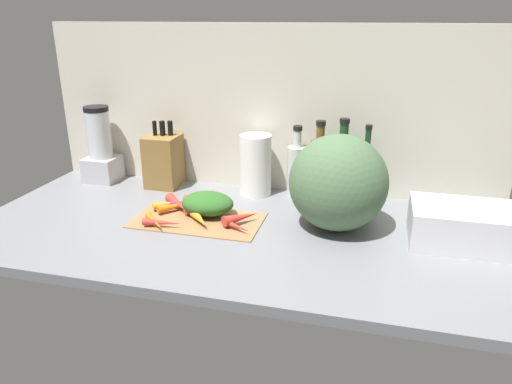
{
  "coord_description": "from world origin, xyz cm",
  "views": [
    {
      "loc": [
        38.64,
        -129.68,
        62.69
      ],
      "look_at": [
        5.34,
        -0.29,
        12.3
      ],
      "focal_mm": 33.18,
      "sensor_mm": 36.0,
      "label": 1
    }
  ],
  "objects": [
    {
      "name": "bottle_1",
      "position": [
        20.62,
        28.65,
        12.04
      ],
      "size": [
        6.15,
        6.15,
        28.91
      ],
      "color": "brown",
      "rests_on": "ground_plane"
    },
    {
      "name": "blender_appliance",
      "position": [
        -65.52,
        29.34,
        12.88
      ],
      "size": [
        12.34,
        12.34,
        29.73
      ],
      "color": "#B2B2B7",
      "rests_on": "ground_plane"
    },
    {
      "name": "dish_rack",
      "position": [
        65.59,
        5.04,
        5.64
      ],
      "size": [
        29.57,
        20.25,
        11.27
      ],
      "primitive_type": "cube",
      "color": "silver",
      "rests_on": "ground_plane"
    },
    {
      "name": "bottle_3",
      "position": [
        36.53,
        30.24,
        10.56
      ],
      "size": [
        5.65,
        5.65,
        28.05
      ],
      "color": "#19421E",
      "rests_on": "ground_plane"
    },
    {
      "name": "carrot_6",
      "position": [
        -14.7,
        10.2,
        1.86
      ],
      "size": [
        8.93,
        9.71,
        2.13
      ],
      "primitive_type": "cone",
      "rotation": [
        0.0,
        1.57,
        -0.85
      ],
      "color": "red",
      "rests_on": "cutting_board"
    },
    {
      "name": "carrot_8",
      "position": [
        -16.31,
        6.77,
        2.31
      ],
      "size": [
        8.68,
        9.73,
        3.01
      ],
      "primitive_type": "cone",
      "rotation": [
        0.0,
        1.57,
        0.89
      ],
      "color": "red",
      "rests_on": "cutting_board"
    },
    {
      "name": "carrot_3",
      "position": [
        -26.82,
        7.77,
        2.06
      ],
      "size": [
        10.88,
        9.9,
        2.52
      ],
      "primitive_type": "cone",
      "rotation": [
        0.0,
        1.57,
        0.71
      ],
      "color": "orange",
      "rests_on": "cutting_board"
    },
    {
      "name": "bottle_2",
      "position": [
        28.59,
        27.62,
        12.79
      ],
      "size": [
        6.16,
        6.16,
        30.32
      ],
      "color": "#19421E",
      "rests_on": "ground_plane"
    },
    {
      "name": "bottle_0",
      "position": [
        12.13,
        32.43,
        10.03
      ],
      "size": [
        6.83,
        6.83,
        25.89
      ],
      "color": "silver",
      "rests_on": "ground_plane"
    },
    {
      "name": "carrot_0",
      "position": [
        -24.23,
        7.48,
        2.56
      ],
      "size": [
        12.01,
        11.65,
        3.53
      ],
      "primitive_type": "cone",
      "rotation": [
        0.0,
        1.57,
        -0.76
      ],
      "color": "red",
      "rests_on": "cutting_board"
    },
    {
      "name": "carrot_11",
      "position": [
        -22.81,
        -7.26,
        2.02
      ],
      "size": [
        12.78,
        3.81,
        2.43
      ],
      "primitive_type": "cone",
      "rotation": [
        0.0,
        1.57,
        0.11
      ],
      "color": "red",
      "rests_on": "cutting_board"
    },
    {
      "name": "carrot_1",
      "position": [
        0.09,
        -3.84,
        1.89
      ],
      "size": [
        10.84,
        7.22,
        2.17
      ],
      "primitive_type": "cone",
      "rotation": [
        0.0,
        1.57,
        -0.5
      ],
      "color": "red",
      "rests_on": "cutting_board"
    },
    {
      "name": "carrot_9",
      "position": [
        -18.48,
        10.87,
        1.9
      ],
      "size": [
        12.66,
        9.69,
        2.19
      ],
      "primitive_type": "cone",
      "rotation": [
        0.0,
        1.57,
        -0.6
      ],
      "color": "red",
      "rests_on": "cutting_board"
    },
    {
      "name": "carrot_4",
      "position": [
        -12.35,
        -2.47,
        2.37
      ],
      "size": [
        9.4,
        10.51,
        3.13
      ],
      "primitive_type": "cone",
      "rotation": [
        0.0,
        1.57,
        -0.88
      ],
      "color": "orange",
      "rests_on": "cutting_board"
    },
    {
      "name": "knife_block",
      "position": [
        -38.9,
        29.57,
        10.13
      ],
      "size": [
        12.08,
        12.95,
        25.3
      ],
      "color": "olive",
      "rests_on": "ground_plane"
    },
    {
      "name": "carrot_greens_pile",
      "position": [
        -12.59,
        5.61,
        4.47
      ],
      "size": [
        17.35,
        13.34,
        7.34
      ],
      "primitive_type": "ellipsoid",
      "color": "#2D6023",
      "rests_on": "cutting_board"
    },
    {
      "name": "wall_back",
      "position": [
        0.0,
        38.5,
        30.0
      ],
      "size": [
        170.0,
        3.0,
        60.0
      ],
      "primitive_type": "cube",
      "color": "beige",
      "rests_on": "ground_plane"
    },
    {
      "name": "carrot_5",
      "position": [
        -25.59,
        -7.07,
        1.98
      ],
      "size": [
        10.19,
        10.19,
        2.36
      ],
      "primitive_type": "cone",
      "rotation": [
        0.0,
        1.57,
        -0.79
      ],
      "color": "orange",
      "rests_on": "cutting_board"
    },
    {
      "name": "ground_plane",
      "position": [
        0.0,
        0.0,
        -1.5
      ],
      "size": [
        170.0,
        80.0,
        3.0
      ],
      "primitive_type": "cube",
      "color": "slate"
    },
    {
      "name": "paper_towel_roll",
      "position": [
        -2.46,
        29.5,
        11.15
      ],
      "size": [
        11.36,
        11.36,
        22.3
      ],
      "primitive_type": "cylinder",
      "color": "white",
      "rests_on": "ground_plane"
    },
    {
      "name": "cutting_board",
      "position": [
        -14.51,
        0.98,
        0.4
      ],
      "size": [
        41.56,
        22.13,
        0.8
      ],
      "primitive_type": "cube",
      "color": "#997047",
      "rests_on": "ground_plane"
    },
    {
      "name": "carrot_7",
      "position": [
        -23.39,
        6.77,
        2.14
      ],
      "size": [
        12.35,
        12.62,
        2.67
      ],
      "primitive_type": "cone",
      "rotation": [
        0.0,
        1.57,
        0.8
      ],
      "color": "orange",
      "rests_on": "cutting_board"
    },
    {
      "name": "carrot_10",
      "position": [
        -18.61,
        8.74,
        2.05
      ],
      "size": [
        16.5,
        4.15,
        2.5
      ],
      "primitive_type": "cone",
      "rotation": [
        0.0,
        1.57,
        0.1
      ],
      "color": "#B2264C",
      "rests_on": "cutting_board"
    },
    {
      "name": "carrot_2",
      "position": [
        0.05,
        1.43,
        2.59
      ],
      "size": [
        11.0,
        11.4,
        3.58
      ],
      "primitive_type": "cone",
      "rotation": [
        0.0,
        1.57,
        0.82
      ],
      "color": "red",
      "rests_on": "cutting_board"
    },
    {
      "name": "winter_squash",
      "position": [
        29.14,
        7.03,
        14.84
      ],
      "size": [
        29.94,
        28.54,
        29.68
      ],
      "primitive_type": "ellipsoid",
      "color": "#4C6B47",
      "rests_on": "ground_plane"
    }
  ]
}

